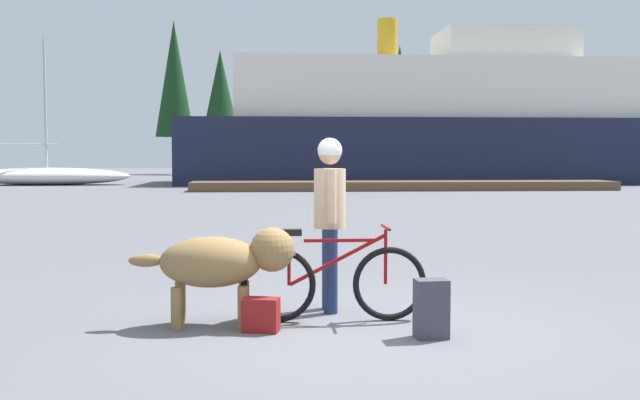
# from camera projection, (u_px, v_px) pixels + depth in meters

# --- Properties ---
(ground_plane) EXTENTS (160.00, 160.00, 0.00)m
(ground_plane) POSITION_uv_depth(u_px,v_px,m) (351.00, 328.00, 6.66)
(ground_plane) COLOR slate
(bicycle) EXTENTS (1.77, 0.44, 0.91)m
(bicycle) POSITION_uv_depth(u_px,v_px,m) (333.00, 281.00, 6.92)
(bicycle) COLOR black
(bicycle) RESTS_ON ground_plane
(person_cyclist) EXTENTS (0.32, 0.53, 1.75)m
(person_cyclist) POSITION_uv_depth(u_px,v_px,m) (330.00, 207.00, 7.35)
(person_cyclist) COLOR navy
(person_cyclist) RESTS_ON ground_plane
(dog) EXTENTS (1.52, 0.55, 0.91)m
(dog) POSITION_uv_depth(u_px,v_px,m) (223.00, 261.00, 6.74)
(dog) COLOR olive
(dog) RESTS_ON ground_plane
(backpack) EXTENTS (0.29, 0.22, 0.51)m
(backpack) POSITION_uv_depth(u_px,v_px,m) (431.00, 309.00, 6.31)
(backpack) COLOR #3F3F4C
(backpack) RESTS_ON ground_plane
(handbag_pannier) EXTENTS (0.35, 0.25, 0.30)m
(handbag_pannier) POSITION_uv_depth(u_px,v_px,m) (261.00, 315.00, 6.53)
(handbag_pannier) COLOR maroon
(handbag_pannier) RESTS_ON ground_plane
(dock_pier) EXTENTS (18.82, 2.29, 0.40)m
(dock_pier) POSITION_uv_depth(u_px,v_px,m) (404.00, 186.00, 32.46)
(dock_pier) COLOR brown
(dock_pier) RESTS_ON ground_plane
(ferry_boat) EXTENTS (29.96, 8.15, 9.08)m
(ferry_boat) POSITION_uv_depth(u_px,v_px,m) (452.00, 125.00, 41.09)
(ferry_boat) COLOR #191E38
(ferry_boat) RESTS_ON ground_plane
(sailboat_moored) EXTENTS (8.60, 2.41, 7.55)m
(sailboat_moored) POSITION_uv_depth(u_px,v_px,m) (47.00, 176.00, 38.07)
(sailboat_moored) COLOR silver
(sailboat_moored) RESTS_ON ground_plane
(pine_tree_far_left) EXTENTS (3.07, 3.07, 12.29)m
(pine_tree_far_left) POSITION_uv_depth(u_px,v_px,m) (174.00, 79.00, 58.38)
(pine_tree_far_left) COLOR #4C331E
(pine_tree_far_left) RESTS_ON ground_plane
(pine_tree_center) EXTENTS (2.96, 2.96, 9.78)m
(pine_tree_center) POSITION_uv_depth(u_px,v_px,m) (220.00, 94.00, 57.39)
(pine_tree_center) COLOR #4C331E
(pine_tree_center) RESTS_ON ground_plane
(pine_tree_far_right) EXTENTS (2.85, 2.85, 10.55)m
(pine_tree_far_right) POSITION_uv_depth(u_px,v_px,m) (400.00, 94.00, 60.06)
(pine_tree_far_right) COLOR #4C331E
(pine_tree_far_right) RESTS_ON ground_plane
(pine_tree_mid_back) EXTENTS (4.11, 4.11, 10.12)m
(pine_tree_mid_back) POSITION_uv_depth(u_px,v_px,m) (300.00, 105.00, 66.22)
(pine_tree_mid_back) COLOR #4C331E
(pine_tree_mid_back) RESTS_ON ground_plane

